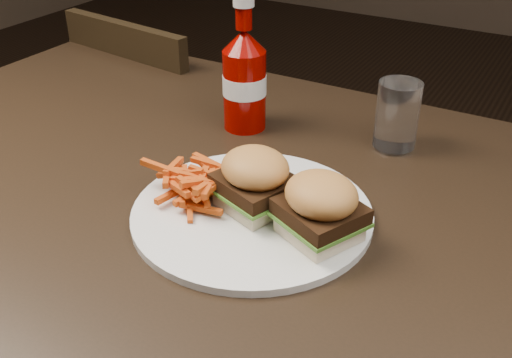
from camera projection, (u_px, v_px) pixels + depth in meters
The scene contains 8 objects.
dining_table at pixel (202, 187), 0.86m from camera, with size 1.20×0.80×0.04m, color black.
chair_far at pixel (187, 157), 1.56m from camera, with size 0.36×0.36×0.03m, color black.
plate at pixel (252, 213), 0.76m from camera, with size 0.30×0.30×0.01m, color white.
sandwich_half_a at pixel (255, 200), 0.75m from camera, with size 0.08×0.07×0.02m, color beige.
sandwich_half_b at pixel (319, 228), 0.70m from camera, with size 0.08×0.07×0.02m, color beige.
fries_pile at pixel (201, 180), 0.77m from camera, with size 0.10×0.10×0.04m, color #C73100, non-canonical shape.
ketchup_bottle at pixel (245, 93), 0.95m from camera, with size 0.07×0.07×0.14m, color #7B0300.
tumbler at pixel (397, 115), 0.89m from camera, with size 0.06×0.06×0.10m, color white.
Camera 1 is at (0.43, -0.59, 1.18)m, focal length 42.00 mm.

